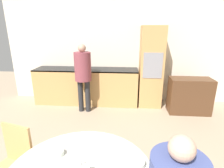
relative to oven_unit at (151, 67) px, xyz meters
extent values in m
cube|color=silver|center=(-0.76, 0.34, 0.31)|extent=(6.10, 0.05, 2.60)
cube|color=tan|center=(-1.64, -0.01, -0.53)|extent=(2.64, 0.60, 0.92)
cube|color=black|center=(-1.64, -0.01, -0.08)|extent=(2.64, 0.60, 0.03)
cube|color=tan|center=(0.00, 0.00, 0.00)|extent=(0.55, 0.58, 1.98)
cube|color=gray|center=(0.00, -0.29, 0.10)|extent=(0.44, 0.01, 0.60)
cube|color=#51331E|center=(0.87, -0.40, -0.57)|extent=(0.93, 0.45, 0.83)
cube|color=tan|center=(-1.79, -2.76, -0.32)|extent=(0.37, 0.13, 0.46)
sphere|color=tan|center=(-0.25, -3.34, 0.16)|extent=(0.18, 0.18, 0.18)
cylinder|color=#262628|center=(-1.67, -0.53, -0.60)|extent=(0.12, 0.12, 0.77)
cylinder|color=#262628|center=(-1.50, -0.53, -0.60)|extent=(0.12, 0.12, 0.77)
cylinder|color=brown|center=(-1.58, -0.53, 0.10)|extent=(0.37, 0.37, 0.64)
sphere|color=tan|center=(-1.58, -0.53, 0.51)|extent=(0.18, 0.18, 0.18)
cylinder|color=silver|center=(-0.52, -3.04, -0.24)|extent=(0.18, 0.18, 0.05)
cylinder|color=silver|center=(-1.25, -2.97, -0.24)|extent=(0.12, 0.12, 0.05)
cylinder|color=white|center=(-0.99, -3.12, -0.23)|extent=(0.03, 0.03, 0.07)
cylinder|color=silver|center=(-0.99, -3.12, -0.18)|extent=(0.03, 0.03, 0.01)
camera|label=1|loc=(-0.62, -4.32, 0.88)|focal=28.00mm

